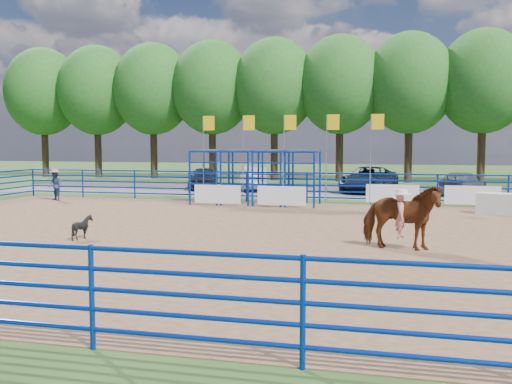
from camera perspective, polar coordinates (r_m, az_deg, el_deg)
ground at (r=17.81m, az=0.22°, el=-4.46°), size 120.00×120.00×0.00m
arena_dirt at (r=17.81m, az=0.22°, el=-4.43°), size 30.00×20.00×0.02m
gravel_strip at (r=34.45m, az=6.86°, el=0.10°), size 40.00×10.00×0.01m
announcer_table at (r=24.98m, az=23.09°, el=-1.09°), size 1.77×1.22×0.86m
horse_and_rider at (r=15.89m, az=14.29°, el=-2.29°), size 2.25×1.27×2.24m
calf at (r=17.94m, az=-16.96°, el=-3.38°), size 0.87×0.84×0.72m
spectator_cowboy at (r=30.18m, az=-19.45°, el=0.66°), size 0.89×0.83×1.53m
car_a at (r=35.74m, az=-5.29°, el=1.41°), size 2.52×4.32×1.38m
car_b at (r=34.94m, az=-0.10°, el=1.38°), size 2.31×4.53×1.43m
car_c at (r=34.12m, az=11.23°, el=1.25°), size 3.59×5.76×1.49m
car_d at (r=33.60m, az=19.91°, el=0.80°), size 3.27×4.70×1.26m
perimeter_fence at (r=17.71m, az=0.22°, el=-2.07°), size 30.10×20.10×1.50m
chute_assembly at (r=26.66m, az=0.70°, el=1.41°), size 19.32×2.41×4.20m
treeline at (r=43.52m, az=8.43°, el=11.02°), size 56.40×6.40×11.24m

